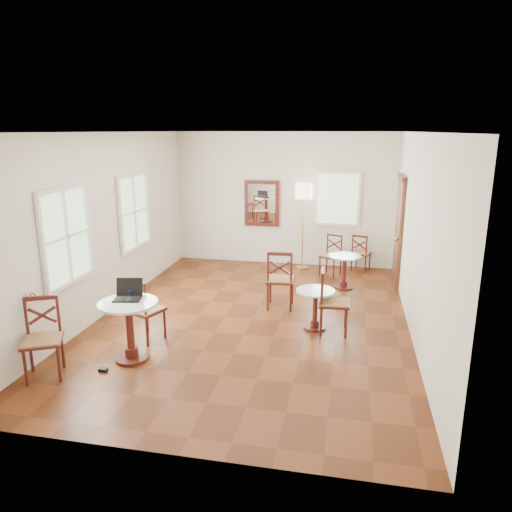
{
  "coord_description": "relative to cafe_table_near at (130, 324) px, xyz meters",
  "views": [
    {
      "loc": [
        1.51,
        -7.21,
        3.03
      ],
      "look_at": [
        0.0,
        0.3,
        1.0
      ],
      "focal_mm": 33.44,
      "sensor_mm": 36.0,
      "label": 1
    }
  ],
  "objects": [
    {
      "name": "cafe_table_mid",
      "position": [
        2.35,
        1.55,
        -0.12
      ],
      "size": [
        0.6,
        0.6,
        0.64
      ],
      "color": "#481812",
      "rests_on": "ground"
    },
    {
      "name": "chair_back_a",
      "position": [
        3.09,
        4.96,
        -0.1
      ],
      "size": [
        0.49,
        0.49,
        0.83
      ],
      "rotation": [
        0.0,
        0.0,
        2.81
      ],
      "color": "#481812",
      "rests_on": "ground"
    },
    {
      "name": "water_glass",
      "position": [
        0.01,
        -0.01,
        0.36
      ],
      "size": [
        0.05,
        0.05,
        0.09
      ],
      "primitive_type": "cylinder",
      "color": "white",
      "rests_on": "cafe_table_near"
    },
    {
      "name": "chair_near_b",
      "position": [
        -0.88,
        -0.61,
        -0.01
      ],
      "size": [
        0.62,
        0.62,
        1.01
      ],
      "rotation": [
        0.0,
        0.0,
        0.46
      ],
      "color": "#481812",
      "rests_on": "ground"
    },
    {
      "name": "mouse",
      "position": [
        0.01,
        0.02,
        0.33
      ],
      "size": [
        0.1,
        0.08,
        0.03
      ],
      "primitive_type": "ellipsoid",
      "rotation": [
        0.0,
        0.0,
        -0.38
      ],
      "color": "black",
      "rests_on": "cafe_table_near"
    },
    {
      "name": "chair_near_a",
      "position": [
        -0.07,
        0.63,
        -0.04
      ],
      "size": [
        0.57,
        0.57,
        0.96
      ],
      "rotation": [
        0.0,
        0.0,
        2.76
      ],
      "color": "#481812",
      "rests_on": "ground"
    },
    {
      "name": "floor_lamp",
      "position": [
        1.8,
        4.89,
        1.11
      ],
      "size": [
        0.37,
        0.37,
        1.91
      ],
      "color": "#BF8C3F",
      "rests_on": "ground"
    },
    {
      "name": "room_shell",
      "position": [
        1.25,
        2.01,
        1.38
      ],
      "size": [
        5.02,
        7.02,
        3.01
      ],
      "color": "silver",
      "rests_on": "ground"
    },
    {
      "name": "chair_mid_b",
      "position": [
        2.62,
        1.46,
        -0.02
      ],
      "size": [
        0.47,
        0.47,
        0.99
      ],
      "rotation": [
        0.0,
        0.0,
        1.61
      ],
      "color": "#481812",
      "rests_on": "ground"
    },
    {
      "name": "power_adapter",
      "position": [
        -0.22,
        -0.39,
        -0.49
      ],
      "size": [
        0.11,
        0.07,
        0.04
      ],
      "primitive_type": "cube",
      "color": "black",
      "rests_on": "ground"
    },
    {
      "name": "chair_back_b",
      "position": [
        2.46,
        4.52,
        -0.08
      ],
      "size": [
        0.53,
        0.53,
        0.87
      ],
      "rotation": [
        0.0,
        0.0,
        -0.41
      ],
      "color": "#481812",
      "rests_on": "ground"
    },
    {
      "name": "chair_mid_a",
      "position": [
        1.68,
        2.35,
        0.01
      ],
      "size": [
        0.51,
        0.51,
        1.05
      ],
      "rotation": [
        0.0,
        0.0,
        3.2
      ],
      "color": "#481812",
      "rests_on": "ground"
    },
    {
      "name": "cafe_table_near",
      "position": [
        0.0,
        0.0,
        0.0
      ],
      "size": [
        0.79,
        0.79,
        0.83
      ],
      "color": "#481812",
      "rests_on": "ground"
    },
    {
      "name": "ground",
      "position": [
        1.31,
        1.74,
        -0.51
      ],
      "size": [
        7.0,
        7.0,
        0.0
      ],
      "primitive_type": "plane",
      "color": "#5D2810",
      "rests_on": "ground"
    },
    {
      "name": "cafe_table_back",
      "position": [
        2.76,
        3.65,
        -0.1
      ],
      "size": [
        0.63,
        0.63,
        0.67
      ],
      "color": "#481812",
      "rests_on": "ground"
    },
    {
      "name": "navy_mug",
      "position": [
        -0.05,
        0.22,
        0.37
      ],
      "size": [
        0.12,
        0.08,
        0.1
      ],
      "color": "black",
      "rests_on": "cafe_table_near"
    },
    {
      "name": "laptop",
      "position": [
        -0.06,
        0.15,
        0.38
      ],
      "size": [
        0.41,
        0.36,
        0.26
      ],
      "rotation": [
        0.0,
        0.0,
        0.2
      ],
      "color": "black",
      "rests_on": "cafe_table_near"
    }
  ]
}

